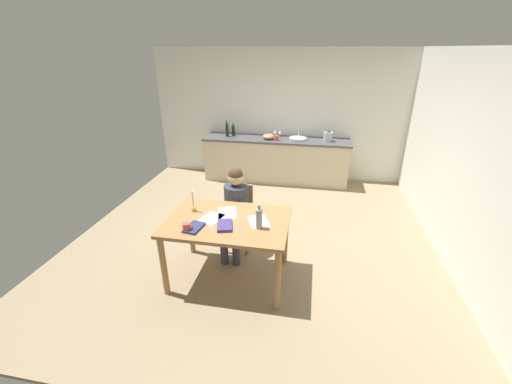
{
  "coord_description": "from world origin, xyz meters",
  "views": [
    {
      "loc": [
        0.74,
        -3.99,
        2.58
      ],
      "look_at": [
        0.05,
        -0.29,
        0.85
      ],
      "focal_mm": 22.14,
      "sensor_mm": 36.0,
      "label": 1
    }
  ],
  "objects_px": {
    "book_magazine": "(194,227)",
    "book_cookery": "(225,225)",
    "dining_table": "(228,228)",
    "wine_bottle_on_table": "(259,218)",
    "wine_glass_near_sink": "(280,132)",
    "sink_unit": "(298,138)",
    "wine_glass_by_kettle": "(275,131)",
    "chair_at_table": "(238,213)",
    "coffee_mug": "(187,227)",
    "teacup_on_counter": "(277,138)",
    "candlestick": "(193,206)",
    "mixing_bowl": "(269,136)",
    "bottle_vinegar": "(233,131)",
    "bottle_oil": "(227,130)",
    "person_seated": "(235,207)",
    "stovetop_kettle": "(328,136)"
  },
  "relations": [
    {
      "from": "book_magazine",
      "to": "book_cookery",
      "type": "relative_size",
      "value": 0.99
    },
    {
      "from": "coffee_mug",
      "to": "book_cookery",
      "type": "height_order",
      "value": "coffee_mug"
    },
    {
      "from": "wine_bottle_on_table",
      "to": "bottle_vinegar",
      "type": "bearing_deg",
      "value": 108.64
    },
    {
      "from": "wine_glass_near_sink",
      "to": "person_seated",
      "type": "bearing_deg",
      "value": -95.25
    },
    {
      "from": "mixing_bowl",
      "to": "wine_glass_near_sink",
      "type": "bearing_deg",
      "value": 46.36
    },
    {
      "from": "bottle_vinegar",
      "to": "wine_glass_near_sink",
      "type": "xyz_separation_m",
      "value": [
        0.97,
        0.08,
        0.0
      ]
    },
    {
      "from": "mixing_bowl",
      "to": "teacup_on_counter",
      "type": "distance_m",
      "value": 0.19
    },
    {
      "from": "bottle_oil",
      "to": "wine_glass_by_kettle",
      "type": "xyz_separation_m",
      "value": [
        0.98,
        0.15,
        -0.03
      ]
    },
    {
      "from": "person_seated",
      "to": "teacup_on_counter",
      "type": "bearing_deg",
      "value": 84.84
    },
    {
      "from": "sink_unit",
      "to": "wine_glass_by_kettle",
      "type": "relative_size",
      "value": 2.34
    },
    {
      "from": "book_magazine",
      "to": "stovetop_kettle",
      "type": "bearing_deg",
      "value": 76.11
    },
    {
      "from": "chair_at_table",
      "to": "mixing_bowl",
      "type": "bearing_deg",
      "value": 88.78
    },
    {
      "from": "bottle_oil",
      "to": "book_magazine",
      "type": "bearing_deg",
      "value": -80.66
    },
    {
      "from": "dining_table",
      "to": "wine_bottle_on_table",
      "type": "height_order",
      "value": "wine_bottle_on_table"
    },
    {
      "from": "chair_at_table",
      "to": "wine_bottle_on_table",
      "type": "xyz_separation_m",
      "value": [
        0.43,
        -0.81,
        0.42
      ]
    },
    {
      "from": "wine_bottle_on_table",
      "to": "book_cookery",
      "type": "bearing_deg",
      "value": -172.96
    },
    {
      "from": "chair_at_table",
      "to": "wine_bottle_on_table",
      "type": "distance_m",
      "value": 1.01
    },
    {
      "from": "teacup_on_counter",
      "to": "book_cookery",
      "type": "bearing_deg",
      "value": -92.94
    },
    {
      "from": "wine_glass_near_sink",
      "to": "stovetop_kettle",
      "type": "bearing_deg",
      "value": -8.84
    },
    {
      "from": "book_cookery",
      "to": "bottle_oil",
      "type": "xyz_separation_m",
      "value": [
        -0.89,
        3.37,
        0.22
      ]
    },
    {
      "from": "candlestick",
      "to": "mixing_bowl",
      "type": "relative_size",
      "value": 1.12
    },
    {
      "from": "bottle_vinegar",
      "to": "mixing_bowl",
      "type": "distance_m",
      "value": 0.78
    },
    {
      "from": "dining_table",
      "to": "book_cookery",
      "type": "xyz_separation_m",
      "value": [
        0.01,
        -0.15,
        0.12
      ]
    },
    {
      "from": "dining_table",
      "to": "chair_at_table",
      "type": "bearing_deg",
      "value": 94.15
    },
    {
      "from": "sink_unit",
      "to": "dining_table",
      "type": "bearing_deg",
      "value": -100.26
    },
    {
      "from": "wine_glass_near_sink",
      "to": "teacup_on_counter",
      "type": "distance_m",
      "value": 0.31
    },
    {
      "from": "coffee_mug",
      "to": "wine_bottle_on_table",
      "type": "relative_size",
      "value": 0.42
    },
    {
      "from": "coffee_mug",
      "to": "bottle_vinegar",
      "type": "relative_size",
      "value": 0.46
    },
    {
      "from": "wine_bottle_on_table",
      "to": "sink_unit",
      "type": "xyz_separation_m",
      "value": [
        0.2,
        3.33,
        0.01
      ]
    },
    {
      "from": "dining_table",
      "to": "book_magazine",
      "type": "xyz_separation_m",
      "value": [
        -0.31,
        -0.24,
        0.12
      ]
    },
    {
      "from": "mixing_bowl",
      "to": "chair_at_table",
      "type": "bearing_deg",
      "value": -91.22
    },
    {
      "from": "mixing_bowl",
      "to": "stovetop_kettle",
      "type": "height_order",
      "value": "stovetop_kettle"
    },
    {
      "from": "candlestick",
      "to": "book_magazine",
      "type": "bearing_deg",
      "value": -69.14
    },
    {
      "from": "stovetop_kettle",
      "to": "wine_glass_by_kettle",
      "type": "distance_m",
      "value": 1.07
    },
    {
      "from": "person_seated",
      "to": "stovetop_kettle",
      "type": "bearing_deg",
      "value": 65.32
    },
    {
      "from": "wine_bottle_on_table",
      "to": "wine_glass_near_sink",
      "type": "height_order",
      "value": "wine_bottle_on_table"
    },
    {
      "from": "person_seated",
      "to": "bottle_oil",
      "type": "xyz_separation_m",
      "value": [
        -0.82,
        2.66,
        0.36
      ]
    },
    {
      "from": "chair_at_table",
      "to": "book_magazine",
      "type": "relative_size",
      "value": 3.56
    },
    {
      "from": "coffee_mug",
      "to": "teacup_on_counter",
      "type": "height_order",
      "value": "teacup_on_counter"
    },
    {
      "from": "chair_at_table",
      "to": "teacup_on_counter",
      "type": "height_order",
      "value": "teacup_on_counter"
    },
    {
      "from": "coffee_mug",
      "to": "teacup_on_counter",
      "type": "bearing_deg",
      "value": 81.0
    },
    {
      "from": "book_cookery",
      "to": "wine_glass_by_kettle",
      "type": "xyz_separation_m",
      "value": [
        0.1,
        3.52,
        0.19
      ]
    },
    {
      "from": "book_magazine",
      "to": "bottle_vinegar",
      "type": "distance_m",
      "value": 3.57
    },
    {
      "from": "wine_glass_by_kettle",
      "to": "chair_at_table",
      "type": "bearing_deg",
      "value": -93.39
    },
    {
      "from": "person_seated",
      "to": "mixing_bowl",
      "type": "distance_m",
      "value": 2.61
    },
    {
      "from": "person_seated",
      "to": "bottle_vinegar",
      "type": "height_order",
      "value": "person_seated"
    },
    {
      "from": "coffee_mug",
      "to": "mixing_bowl",
      "type": "height_order",
      "value": "mixing_bowl"
    },
    {
      "from": "person_seated",
      "to": "candlestick",
      "type": "xyz_separation_m",
      "value": [
        -0.4,
        -0.43,
        0.19
      ]
    },
    {
      "from": "bottle_oil",
      "to": "wine_glass_near_sink",
      "type": "distance_m",
      "value": 1.09
    },
    {
      "from": "coffee_mug",
      "to": "mixing_bowl",
      "type": "xyz_separation_m",
      "value": [
        0.36,
        3.47,
        0.11
      ]
    }
  ]
}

